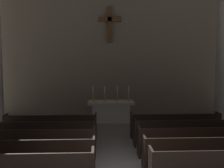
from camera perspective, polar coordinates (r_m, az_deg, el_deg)
name	(u,v)px	position (r m, az deg, el deg)	size (l,w,h in m)	color
pew_left_row_2	(30,155)	(7.68, -17.09, -14.35)	(3.46, 0.50, 0.95)	black
pew_left_row_3	(39,143)	(8.60, -15.40, -12.13)	(3.46, 0.50, 0.95)	black
pew_left_row_4	(46,134)	(9.52, -14.06, -10.33)	(3.46, 0.50, 0.95)	black
pew_left_row_5	(51,126)	(10.47, -12.96, -8.84)	(3.46, 0.50, 0.95)	black
pew_right_row_1	(222,167)	(7.14, 22.48, -16.12)	(3.46, 0.50, 0.95)	black
pew_right_row_2	(205,152)	(7.99, 19.39, -13.63)	(3.46, 0.50, 0.95)	black
pew_right_row_3	(193,141)	(8.87, 16.95, -11.61)	(3.46, 0.50, 0.95)	black
pew_right_row_4	(183,132)	(9.77, 14.98, -9.94)	(3.46, 0.50, 0.95)	black
pew_right_row_5	(175,125)	(10.69, 13.37, -8.54)	(3.46, 0.50, 0.95)	black
altar	(111,111)	(12.77, -0.22, -5.81)	(2.20, 0.90, 1.01)	#BCB7AD
candlestick_outer_left	(93,96)	(12.64, -4.08, -2.67)	(0.16, 0.16, 0.72)	#B79338
candlestick_inner_left	(105,96)	(12.63, -1.59, -2.66)	(0.16, 0.16, 0.72)	#B79338
candlestick_inner_right	(117,96)	(12.66, 1.13, -2.64)	(0.16, 0.16, 0.72)	#B79338
candlestick_outer_right	(129,96)	(12.71, 3.61, -2.62)	(0.16, 0.16, 0.72)	#B79338
apse_with_cross	(109,33)	(14.55, -0.55, 10.81)	(11.99, 0.47, 8.75)	gray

